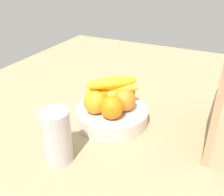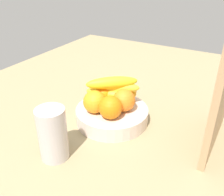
% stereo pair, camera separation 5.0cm
% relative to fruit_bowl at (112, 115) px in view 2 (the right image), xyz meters
% --- Properties ---
extents(ground_plane, '(1.80, 1.40, 0.03)m').
position_rel_fruit_bowl_xyz_m(ground_plane, '(-0.02, -0.01, -0.04)').
color(ground_plane, '#9A8861').
extents(fruit_bowl, '(0.24, 0.24, 0.05)m').
position_rel_fruit_bowl_xyz_m(fruit_bowl, '(0.00, 0.00, 0.00)').
color(fruit_bowl, beige).
rests_on(fruit_bowl, ground_plane).
extents(orange_front_left, '(0.07, 0.07, 0.07)m').
position_rel_fruit_bowl_xyz_m(orange_front_left, '(0.05, 0.02, 0.06)').
color(orange_front_left, orange).
rests_on(orange_front_left, fruit_bowl).
extents(orange_front_right, '(0.07, 0.07, 0.07)m').
position_rel_fruit_bowl_xyz_m(orange_front_right, '(-0.01, 0.04, 0.06)').
color(orange_front_right, orange).
rests_on(orange_front_right, fruit_bowl).
extents(orange_center, '(0.07, 0.07, 0.07)m').
position_rel_fruit_bowl_xyz_m(orange_center, '(-0.07, 0.02, 0.06)').
color(orange_center, orange).
rests_on(orange_center, fruit_bowl).
extents(orange_back_left, '(0.07, 0.07, 0.07)m').
position_rel_fruit_bowl_xyz_m(orange_back_left, '(-0.02, -0.04, 0.06)').
color(orange_back_left, orange).
rests_on(orange_back_left, fruit_bowl).
extents(orange_back_right, '(0.07, 0.07, 0.07)m').
position_rel_fruit_bowl_xyz_m(orange_back_right, '(0.04, -0.04, 0.06)').
color(orange_back_right, orange).
rests_on(orange_back_right, fruit_bowl).
extents(banana_bunch, '(0.14, 0.18, 0.11)m').
position_rel_fruit_bowl_xyz_m(banana_bunch, '(-0.02, -0.01, 0.08)').
color(banana_bunch, yellow).
rests_on(banana_bunch, fruit_bowl).
extents(cutting_board, '(0.28, 0.02, 0.36)m').
position_rel_fruit_bowl_xyz_m(cutting_board, '(-0.05, 0.32, 0.16)').
color(cutting_board, tan).
rests_on(cutting_board, ground_plane).
extents(thermos_tumbler, '(0.08, 0.08, 0.15)m').
position_rel_fruit_bowl_xyz_m(thermos_tumbler, '(0.23, -0.05, 0.05)').
color(thermos_tumbler, '#BFB6B5').
rests_on(thermos_tumbler, ground_plane).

